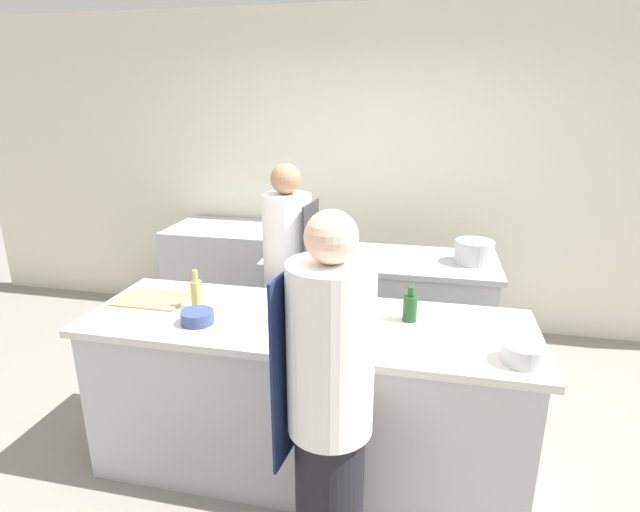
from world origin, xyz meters
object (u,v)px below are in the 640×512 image
chef_at_prep_near (329,412)px  cup (288,292)px  chef_at_stove (289,284)px  oven_range (229,276)px  bowl_prep_small (523,353)px  stockpot (474,252)px  bottle_vinegar (326,325)px  bowl_mixing_large (323,301)px  bottle_olive_oil (196,293)px  bottle_wine (410,307)px  bowl_ceramic_blue (197,317)px

chef_at_prep_near → cup: bearing=32.2°
chef_at_stove → oven_range: bearing=-134.4°
chef_at_stove → bowl_prep_small: size_ratio=8.60×
chef_at_prep_near → cup: 1.02m
bowl_prep_small → stockpot: stockpot is taller
oven_range → bottle_vinegar: bearing=-55.4°
oven_range → bowl_mixing_large: (1.22, -1.50, 0.47)m
bottle_olive_oil → bottle_wine: bearing=4.7°
chef_at_prep_near → bottle_vinegar: size_ratio=7.64×
chef_at_stove → bowl_mixing_large: bearing=40.4°
bottle_olive_oil → cup: 0.52m
bottle_olive_oil → bottle_vinegar: (0.79, -0.23, -0.00)m
chef_at_stove → cup: size_ratio=16.45×
cup → bowl_ceramic_blue: bearing=-132.8°
bowl_prep_small → stockpot: bearing=94.6°
oven_range → bottle_vinegar: bottle_vinegar is taller
bottle_wine → bowl_mixing_large: size_ratio=0.74×
bowl_prep_small → bowl_mixing_large: bearing=156.8°
bottle_vinegar → bottle_wine: bearing=40.3°
bottle_vinegar → bowl_mixing_large: (-0.10, 0.42, -0.06)m
bowl_ceramic_blue → cup: cup is taller
cup → chef_at_stove: bearing=106.1°
bowl_ceramic_blue → chef_at_stove: bearing=73.8°
bowl_mixing_large → bowl_prep_small: (1.00, -0.43, 0.02)m
oven_range → bowl_prep_small: 2.99m
bowl_prep_small → bottle_vinegar: bearing=179.4°
oven_range → bowl_mixing_large: 2.00m
bottle_olive_oil → bowl_ceramic_blue: bearing=-63.9°
bowl_prep_small → bowl_ceramic_blue: bearing=177.8°
chef_at_stove → bottle_olive_oil: bearing=-21.4°
bowl_mixing_large → oven_range: bearing=129.1°
oven_range → chef_at_prep_near: bearing=-59.0°
chef_at_prep_near → bottle_olive_oil: size_ratio=7.33×
bottle_vinegar → bowl_prep_small: (0.90, -0.01, -0.04)m
bowl_mixing_large → cup: (-0.22, 0.04, 0.02)m
bottle_wine → bowl_mixing_large: 0.50m
chef_at_prep_near → bottle_olive_oil: (-0.89, 0.69, 0.17)m
oven_range → bowl_mixing_large: bearing=-50.9°
bottle_vinegar → bowl_ceramic_blue: (-0.70, 0.05, -0.05)m
chef_at_stove → stockpot: size_ratio=6.02×
cup → bottle_olive_oil: bearing=-153.4°
chef_at_stove → cup: bearing=21.0°
bottle_vinegar → bottle_wine: 0.50m
bottle_olive_oil → bowl_mixing_large: size_ratio=0.88×
bottle_vinegar → bowl_ceramic_blue: bottle_vinegar is taller
bowl_prep_small → chef_at_stove: bearing=145.8°
bottle_olive_oil → bottle_vinegar: bearing=-16.2°
bottle_olive_oil → bowl_ceramic_blue: size_ratio=1.32×
oven_range → bowl_ceramic_blue: bowl_ceramic_blue is taller
bottle_olive_oil → bowl_prep_small: 1.71m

